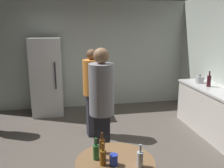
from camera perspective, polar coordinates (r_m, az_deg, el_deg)
ground_plane at (r=4.08m, az=-2.68°, el=-17.38°), size 5.20×5.20×0.10m
wall_back at (r=6.16m, az=-6.31°, el=6.92°), size 5.32×0.06×2.70m
refrigerator at (r=5.81m, az=-15.22°, el=1.64°), size 0.70×0.68×1.80m
kitchen_counter at (r=5.00m, az=23.57°, el=-6.26°), size 0.64×2.02×0.90m
kettle at (r=5.31m, az=20.17°, el=0.99°), size 0.24×0.17×0.18m
wine_bottle_on_counter at (r=5.03m, az=22.06°, el=0.72°), size 0.08×0.08×0.31m
beer_bottle_amber at (r=2.41m, az=-2.20°, el=-16.97°), size 0.06×0.06×0.23m
beer_bottle_brown at (r=2.61m, az=-2.39°, el=-14.44°), size 0.06×0.06×0.23m
beer_bottle_green at (r=2.51m, az=-3.81°, el=-15.76°), size 0.06×0.06×0.23m
beer_bottle_clear at (r=2.40m, az=6.67°, el=-17.22°), size 0.06×0.06×0.23m
plastic_cup_blue at (r=2.43m, az=0.39°, el=-17.57°), size 0.08×0.08×0.11m
person_in_gray_shirt at (r=3.26m, az=-2.48°, el=-4.32°), size 0.38×0.38×1.78m
person_in_orange_shirt at (r=4.44m, az=-4.70°, el=-0.58°), size 0.39×0.39×1.66m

